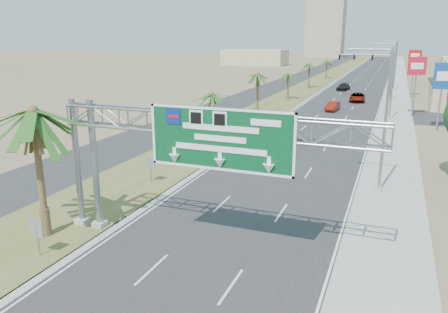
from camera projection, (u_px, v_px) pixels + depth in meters
road at (363, 80)px, 112.44m from camera, size 12.00×300.00×0.02m
sidewalk_right at (399, 81)px, 109.44m from camera, size 4.00×300.00×0.10m
median_grass at (324, 78)px, 115.94m from camera, size 7.00×300.00×0.12m
opposing_road at (298, 78)px, 118.41m from camera, size 8.00×300.00×0.02m
sign_gantry at (194, 134)px, 21.33m from camera, size 16.75×1.24×7.50m
palm_near at (33, 112)px, 22.23m from camera, size 5.70×5.70×8.35m
palm_row_b at (211, 95)px, 44.43m from camera, size 3.99×3.99×5.95m
palm_row_c at (258, 75)px, 58.60m from camera, size 3.99×3.99×6.75m
palm_row_d at (288, 75)px, 75.09m from camera, size 3.99×3.99×5.45m
palm_row_e at (309, 64)px, 91.98m from camera, size 3.99×3.99×6.15m
palm_row_f at (327, 61)px, 114.54m from camera, size 3.99×3.99×5.75m
streetlight_near at (382, 128)px, 29.59m from camera, size 3.27×0.44×10.00m
streetlight_mid at (391, 85)px, 56.54m from camera, size 3.27×0.44×10.00m
streetlight_far at (394, 67)px, 88.87m from camera, size 3.27×0.44×10.00m
signal_mast at (380, 72)px, 75.19m from camera, size 10.28×0.71×8.00m
median_signback_a at (37, 231)px, 21.39m from camera, size 0.75×0.08×2.08m
median_signback_b at (151, 165)px, 32.41m from camera, size 0.75×0.08×2.08m
tower_distant at (326, 25)px, 244.82m from camera, size 20.00×16.00×35.00m
building_distant_left at (255, 57)px, 172.38m from camera, size 24.00×14.00×6.00m
car_left_lane at (284, 138)px, 44.20m from camera, size 2.32×4.56×1.49m
car_mid_lane at (333, 106)px, 64.95m from camera, size 1.83×4.22×1.35m
car_right_lane at (357, 97)px, 74.25m from camera, size 2.72×5.42×1.47m
car_far at (343, 87)px, 90.32m from camera, size 2.61×5.11×1.42m
pole_sign_red_near at (417, 69)px, 58.88m from camera, size 2.36×1.11×8.29m
pole_sign_blue at (443, 79)px, 49.88m from camera, size 2.02×0.59×8.05m
pole_sign_red_far at (415, 59)px, 78.16m from camera, size 2.17×1.02×8.64m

